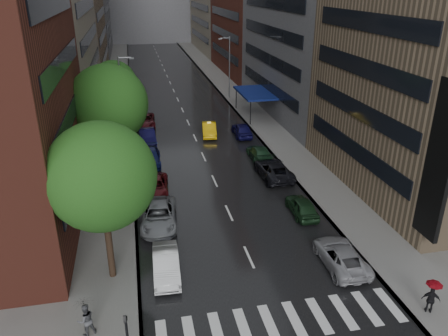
# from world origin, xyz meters

# --- Properties ---
(ground) EXTENTS (220.00, 220.00, 0.00)m
(ground) POSITION_xyz_m (0.00, 0.00, 0.00)
(ground) COLOR gray
(ground) RESTS_ON ground
(road) EXTENTS (14.00, 140.00, 0.01)m
(road) POSITION_xyz_m (0.00, 50.00, 0.01)
(road) COLOR black
(road) RESTS_ON ground
(sidewalk_left) EXTENTS (4.00, 140.00, 0.15)m
(sidewalk_left) POSITION_xyz_m (-9.00, 50.00, 0.07)
(sidewalk_left) COLOR gray
(sidewalk_left) RESTS_ON ground
(sidewalk_right) EXTENTS (4.00, 140.00, 0.15)m
(sidewalk_right) POSITION_xyz_m (9.00, 50.00, 0.07)
(sidewalk_right) COLOR gray
(sidewalk_right) RESTS_ON ground
(crosswalk) EXTENTS (13.15, 2.80, 0.01)m
(crosswalk) POSITION_xyz_m (0.20, -2.00, 0.01)
(crosswalk) COLOR silver
(crosswalk) RESTS_ON ground
(tree_near) EXTENTS (6.13, 6.13, 9.78)m
(tree_near) POSITION_xyz_m (-8.60, 3.67, 6.69)
(tree_near) COLOR #382619
(tree_near) RESTS_ON ground
(tree_mid) EXTENTS (6.56, 6.56, 10.46)m
(tree_mid) POSITION_xyz_m (-8.60, 17.51, 7.16)
(tree_mid) COLOR #382619
(tree_mid) RESTS_ON ground
(tree_far) EXTENTS (5.24, 5.24, 8.34)m
(tree_far) POSITION_xyz_m (-8.60, 32.41, 5.71)
(tree_far) COLOR #382619
(tree_far) RESTS_ON ground
(taxi) EXTENTS (2.12, 4.62, 1.47)m
(taxi) POSITION_xyz_m (1.75, 28.53, 0.73)
(taxi) COLOR yellow
(taxi) RESTS_ON ground
(parked_cars_left) EXTENTS (3.01, 35.13, 1.59)m
(parked_cars_left) POSITION_xyz_m (-5.40, 18.85, 0.74)
(parked_cars_left) COLOR white
(parked_cars_left) RESTS_ON ground
(parked_cars_right) EXTENTS (2.63, 30.38, 1.58)m
(parked_cars_right) POSITION_xyz_m (5.40, 14.74, 0.73)
(parked_cars_right) COLOR #99989D
(parked_cars_right) RESTS_ON ground
(ped_black_umbrella) EXTENTS (1.06, 0.98, 2.09)m
(ped_black_umbrella) POSITION_xyz_m (-9.72, -0.96, 1.38)
(ped_black_umbrella) COLOR #4F5054
(ped_black_umbrella) RESTS_ON sidewalk_left
(ped_red_umbrella) EXTENTS (1.00, 0.82, 2.01)m
(ped_red_umbrella) POSITION_xyz_m (8.10, -3.08, 1.34)
(ped_red_umbrella) COLOR black
(ped_red_umbrella) RESTS_ON sidewalk_right
(street_lamp_left) EXTENTS (1.74, 0.22, 9.00)m
(street_lamp_left) POSITION_xyz_m (-7.72, 30.00, 4.89)
(street_lamp_left) COLOR gray
(street_lamp_left) RESTS_ON sidewalk_left
(street_lamp_right) EXTENTS (1.74, 0.22, 9.00)m
(street_lamp_right) POSITION_xyz_m (7.72, 45.00, 4.89)
(street_lamp_right) COLOR gray
(street_lamp_right) RESTS_ON sidewalk_right
(awning) EXTENTS (4.00, 8.00, 3.12)m
(awning) POSITION_xyz_m (8.98, 35.00, 3.13)
(awning) COLOR navy
(awning) RESTS_ON sidewalk_right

